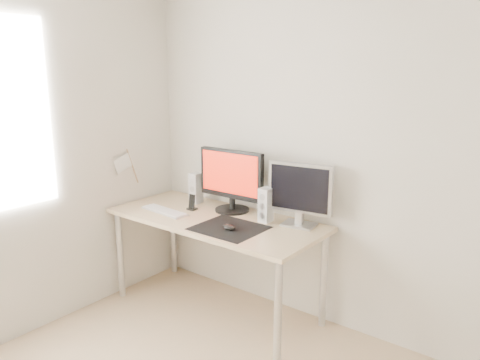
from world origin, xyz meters
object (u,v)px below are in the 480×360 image
Objects in this scene: speaker_left at (196,188)px; keyboard at (164,211)px; mouse at (229,227)px; second_monitor at (300,192)px; phone_dock at (192,205)px; main_monitor at (231,178)px; desk at (215,228)px; speaker_right at (266,205)px.

speaker_left reaches higher than keyboard.
mouse is 0.21× the size of second_monitor.
phone_dock is at bearing 160.03° from mouse.
desk is at bearing -89.70° from main_monitor.
mouse is at bearing -29.19° from speaker_left.
main_monitor reaches higher than desk.
mouse is 0.48m from main_monitor.
desk is at bearing -159.47° from second_monitor.
main_monitor is at bearing 126.23° from mouse.
desk is at bearing -157.07° from speaker_right.
desk is 2.91× the size of main_monitor.
main_monitor is 0.57m from second_monitor.
second_monitor is at bearing 12.16° from phone_dock.
phone_dock is (-0.26, -0.16, -0.22)m from main_monitor.
phone_dock reaches higher than keyboard.
keyboard reaches higher than desk.
mouse is at bearing -131.54° from second_monitor.
speaker_right reaches higher than phone_dock.
desk is at bearing -27.97° from speaker_left.
main_monitor is at bearing 31.41° from phone_dock.
main_monitor is 0.39m from speaker_left.
phone_dock reaches higher than desk.
speaker_left is 0.34m from keyboard.
main_monitor is at bearing -0.03° from speaker_left.
desk is 6.60× the size of speaker_left.
speaker_left and speaker_right have the same top height.
speaker_left is at bearing 86.11° from keyboard.
keyboard is 3.57× the size of phone_dock.
mouse reaches higher than keyboard.
speaker_right is (0.71, -0.05, 0.00)m from speaker_left.
mouse is at bearing -53.77° from main_monitor.
keyboard is at bearing -93.89° from speaker_left.
speaker_right is (-0.23, -0.07, -0.12)m from second_monitor.
second_monitor is at bearing 20.53° from desk.
speaker_left is (-0.36, 0.19, 0.20)m from desk.
second_monitor is 0.94m from speaker_left.
desk is 3.73× the size of keyboard.
speaker_left is at bearing 179.97° from main_monitor.
mouse is 0.53m from second_monitor.
main_monitor is 0.37m from speaker_right.
phone_dock is at bearing -56.51° from speaker_left.
mouse is 0.54m from phone_dock.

